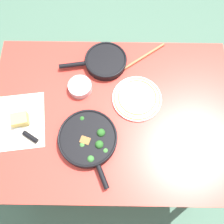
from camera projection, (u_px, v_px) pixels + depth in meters
ground_plane at (112, 147)px, 1.96m from camera, size 14.00×14.00×0.00m
dining_table_red at (112, 119)px, 1.35m from camera, size 1.27×0.89×0.73m
skillet_broccoli at (88, 139)px, 1.20m from camera, size 0.29×0.38×0.07m
skillet_eggs at (105, 61)px, 1.37m from camera, size 0.37×0.23×0.05m
wooden_spoon at (130, 65)px, 1.38m from camera, size 0.33×0.25×0.02m
parchment_sheet at (16, 121)px, 1.27m from camera, size 0.32×0.33×0.00m
grater_knife at (23, 132)px, 1.24m from camera, size 0.24×0.16×0.02m
cheese_block at (20, 120)px, 1.24m from camera, size 0.09×0.08×0.05m
dinner_plate_stack at (137, 98)px, 1.30m from camera, size 0.26×0.26×0.03m
prep_bowl_steel at (80, 87)px, 1.31m from camera, size 0.12×0.12×0.04m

